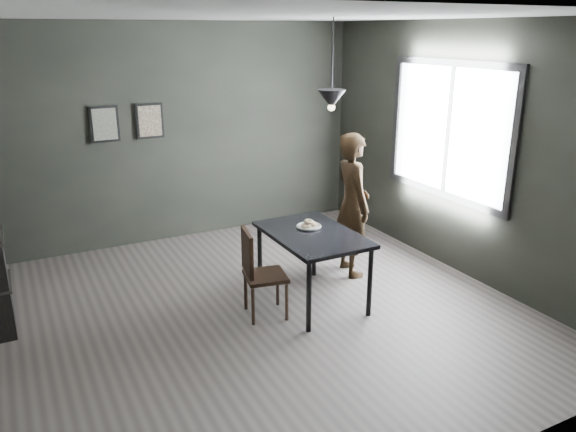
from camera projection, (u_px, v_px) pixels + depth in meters
name	position (u px, v px, depth m)	size (l,w,h in m)	color
ground	(259.00, 313.00, 5.60)	(5.00, 5.00, 0.00)	#3D3734
back_wall	(177.00, 134.00, 7.27)	(5.00, 0.10, 2.80)	black
ceiling	(254.00, 15.00, 4.72)	(5.00, 5.00, 0.02)	silver
window_assembly	(448.00, 131.00, 6.34)	(0.04, 1.96, 1.56)	white
cafe_table	(312.00, 240.00, 5.65)	(0.80, 1.20, 0.75)	black
white_plate	(309.00, 227.00, 5.77)	(0.23, 0.23, 0.01)	white
donut_pile	(309.00, 224.00, 5.76)	(0.18, 0.15, 0.08)	#F6E6BF
woman	(352.00, 205.00, 6.29)	(0.60, 0.39, 1.64)	black
wood_chair	(257.00, 268.00, 5.39)	(0.45, 0.45, 0.89)	black
pendant_lamp	(332.00, 99.00, 5.41)	(0.28, 0.28, 0.86)	black
framed_print_left	(105.00, 124.00, 6.78)	(0.34, 0.04, 0.44)	black
framed_print_right	(150.00, 121.00, 7.02)	(0.34, 0.04, 0.44)	black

